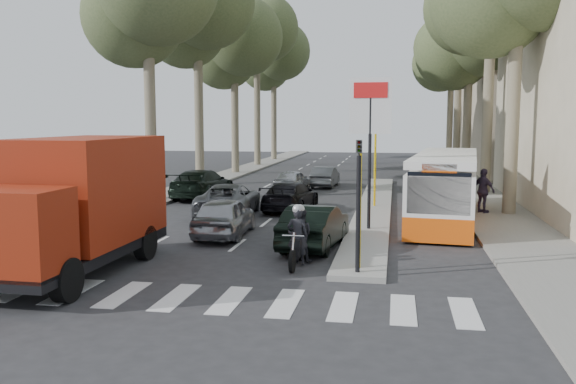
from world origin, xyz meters
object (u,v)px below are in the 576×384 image
Objects in this scene: silver_hatchback at (224,216)px; motorcycle at (299,237)px; red_truck at (76,203)px; city_bus at (446,185)px; dark_hatchback at (315,226)px.

motorcycle is at bearing 128.57° from silver_hatchback.
red_truck is (-2.44, -5.73, 1.21)m from silver_hatchback.
red_truck is at bearing -127.96° from city_bus.
motorcycle is (-4.69, -8.45, -0.66)m from city_bus.
city_bus is (10.40, 10.42, -0.45)m from red_truck.
city_bus reaches higher than motorcycle.
dark_hatchback is 2.04× the size of motorcycle.
silver_hatchback is 0.38× the size of city_bus.
silver_hatchback is 4.98m from motorcycle.
red_truck is at bearing 42.78° from dark_hatchback.
silver_hatchback is 0.61× the size of red_truck.
dark_hatchback is at bearing -120.00° from city_bus.
red_truck is (-5.84, -4.37, 1.22)m from dark_hatchback.
motorcycle is (3.26, -3.76, 0.10)m from silver_hatchback.
motorcycle reaches higher than dark_hatchback.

